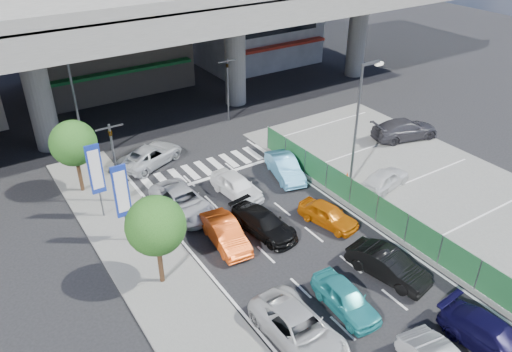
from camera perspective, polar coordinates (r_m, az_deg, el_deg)
ground at (r=25.44m, az=8.05°, el=-11.23°), size 120.00×120.00×0.00m
parking_lot at (r=33.43m, az=20.37°, el=-1.83°), size 12.00×28.00×0.06m
sidewalk_left at (r=25.23m, az=-10.62°, el=-11.75°), size 4.00×30.00×0.12m
fence_run at (r=28.55m, az=15.07°, el=-4.62°), size 0.16×22.00×1.80m
expressway at (r=39.07m, az=-13.19°, el=17.75°), size 64.00×14.00×10.75m
building_center at (r=49.56m, az=-17.89°, el=18.16°), size 14.00×10.90×15.00m
building_east at (r=55.42m, az=-0.55°, el=19.08°), size 12.00×10.90×12.00m
traffic_light_left at (r=29.72m, az=-16.13°, el=3.49°), size 1.60×1.24×5.20m
traffic_light_right at (r=39.95m, az=-3.29°, el=11.53°), size 1.60×1.24×5.20m
street_lamp_right at (r=30.89m, az=11.74°, el=6.82°), size 1.65×0.22×8.00m
street_lamp_left at (r=34.75m, az=-19.74°, el=8.33°), size 1.65×0.22×8.00m
signboard_near at (r=26.50m, az=-15.10°, el=-1.97°), size 0.80×0.14×4.70m
signboard_far at (r=28.95m, az=-17.84°, el=0.49°), size 0.80×0.14×4.70m
tree_near at (r=23.17m, az=-11.39°, el=-5.61°), size 2.80×2.80×4.80m
tree_far at (r=31.84m, az=-20.14°, el=3.52°), size 2.80×2.80×4.80m
minivan_navy_back at (r=23.62m, az=25.56°, el=-16.41°), size 2.29×4.78×1.34m
sedan_white_mid_left at (r=21.89m, az=4.95°, el=-17.04°), size 2.40×5.02×1.38m
taxi_teal_mid at (r=23.49m, az=10.20°, el=-13.57°), size 1.75×3.88×1.29m
hatch_black_mid_right at (r=25.57m, az=14.85°, el=-9.83°), size 2.30×4.40×1.38m
taxi_orange_left at (r=26.85m, az=-3.53°, el=-6.55°), size 1.82×4.20×1.34m
sedan_black_mid at (r=27.63m, az=0.88°, el=-5.39°), size 2.44×4.57×1.26m
taxi_orange_right at (r=28.60m, az=8.25°, el=-4.39°), size 2.26×3.88×1.24m
wagon_silver_front_left at (r=29.61m, az=-8.40°, el=-2.91°), size 2.62×5.11×1.38m
sedan_white_front_mid at (r=30.82m, az=-2.24°, el=-1.14°), size 1.99×4.18×1.38m
kei_truck_front_right at (r=32.84m, az=3.31°, el=0.96°), size 2.47×4.42×1.38m
crossing_wagon_silver at (r=35.11m, az=-11.94°, el=2.34°), size 5.34×4.00×1.35m
parked_sedan_white at (r=32.52m, az=14.50°, el=-0.31°), size 4.07×2.25×1.31m
parked_sedan_dgrey at (r=39.47m, az=16.65°, el=5.15°), size 5.53×3.30×1.50m
traffic_cone at (r=32.80m, az=10.37°, el=-0.10°), size 0.48×0.48×0.73m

